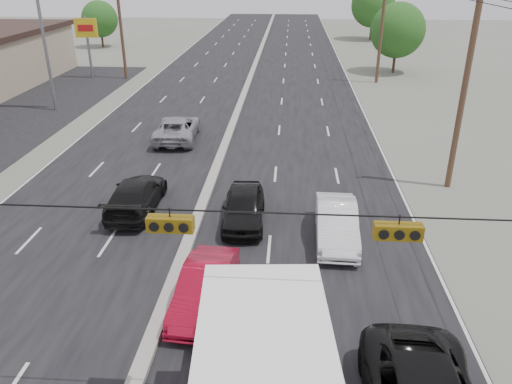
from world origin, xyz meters
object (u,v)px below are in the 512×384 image
at_px(utility_pole_left_c, 121,26).
at_px(utility_pole_right_b, 464,90).
at_px(tree_right_mid, 398,30).
at_px(tree_right_far, 373,5).
at_px(oncoming_near, 136,195).
at_px(utility_pole_right_c, 382,28).
at_px(queue_car_b, 337,223).
at_px(pole_sign_far, 87,33).
at_px(tree_left_far, 100,19).
at_px(red_sedan, 205,288).
at_px(oncoming_far, 177,128).
at_px(queue_car_a, 244,207).

height_order(utility_pole_left_c, utility_pole_right_b, same).
relative_size(tree_right_mid, tree_right_far, 0.88).
bearing_deg(oncoming_near, utility_pole_right_c, -119.87).
distance_m(utility_pole_right_b, tree_right_far, 55.11).
bearing_deg(queue_car_b, tree_right_mid, 77.51).
height_order(tree_right_mid, tree_right_far, tree_right_far).
xyz_separation_m(utility_pole_left_c, queue_car_b, (18.68, -31.02, -4.32)).
bearing_deg(utility_pole_right_b, utility_pole_right_c, 90.00).
bearing_deg(oncoming_near, utility_pole_right_b, -167.71).
bearing_deg(tree_right_far, utility_pole_left_c, -133.53).
xyz_separation_m(utility_pole_left_c, utility_pole_right_b, (25.00, -25.00, 0.00)).
bearing_deg(utility_pole_left_c, pole_sign_far, -180.00).
distance_m(tree_left_far, tree_right_far, 39.31).
bearing_deg(utility_pole_right_b, red_sedan, -135.62).
height_order(tree_right_far, queue_car_b, tree_right_far).
relative_size(utility_pole_left_c, oncoming_far, 1.80).
bearing_deg(queue_car_a, queue_car_b, -19.41).
xyz_separation_m(queue_car_b, oncoming_near, (-9.21, 2.19, -0.03)).
relative_size(utility_pole_right_b, oncoming_far, 1.80).
distance_m(tree_right_mid, red_sedan, 43.21).
bearing_deg(oncoming_near, queue_car_b, 165.06).
distance_m(utility_pole_right_c, tree_right_mid, 5.64).
height_order(queue_car_b, oncoming_near, queue_car_b).
height_order(tree_right_mid, queue_car_a, tree_right_mid).
bearing_deg(tree_right_far, utility_pole_right_c, -96.65).
relative_size(tree_right_far, oncoming_near, 1.57).
distance_m(pole_sign_far, tree_right_far, 43.87).
bearing_deg(utility_pole_left_c, utility_pole_right_c, 0.00).
xyz_separation_m(tree_left_far, tree_right_far, (38.00, 10.00, 1.24)).
distance_m(utility_pole_right_c, oncoming_far, 24.69).
height_order(utility_pole_right_b, tree_right_mid, utility_pole_right_b).
distance_m(tree_right_mid, oncoming_near, 38.50).
bearing_deg(oncoming_near, tree_right_far, -109.49).
distance_m(queue_car_a, queue_car_b, 4.23).
bearing_deg(utility_pole_left_c, oncoming_far, -63.51).
bearing_deg(tree_right_mid, utility_pole_right_c, -116.57).
height_order(queue_car_a, oncoming_near, queue_car_a).
distance_m(utility_pole_right_b, utility_pole_right_c, 25.00).
height_order(red_sedan, queue_car_a, queue_car_a).
relative_size(tree_right_mid, red_sedan, 1.59).
relative_size(utility_pole_right_c, pole_sign_far, 1.67).
bearing_deg(red_sedan, tree_right_mid, 76.38).
relative_size(utility_pole_right_b, oncoming_near, 1.92).
relative_size(tree_right_far, queue_car_b, 1.71).
relative_size(queue_car_b, oncoming_near, 0.91).
height_order(utility_pole_right_c, queue_car_b, utility_pole_right_c).
relative_size(utility_pole_left_c, tree_left_far, 1.63).
bearing_deg(oncoming_far, utility_pole_left_c, -66.99).
relative_size(utility_pole_right_c, queue_car_b, 2.10).
relative_size(tree_left_far, red_sedan, 1.36).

